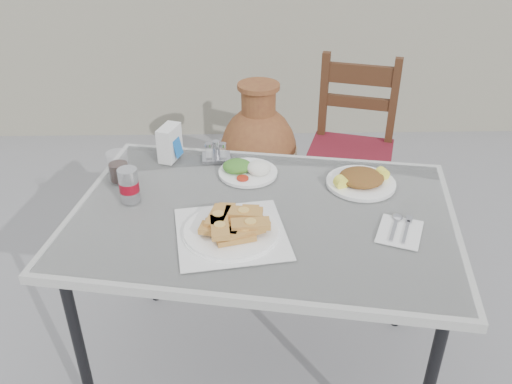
{
  "coord_description": "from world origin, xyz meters",
  "views": [
    {
      "loc": [
        0.02,
        -1.42,
        1.76
      ],
      "look_at": [
        0.06,
        0.15,
        0.82
      ],
      "focal_mm": 38.0,
      "sensor_mm": 36.0,
      "label": 1
    }
  ],
  "objects_px": {
    "pide_plate": "(231,226)",
    "soda_can": "(129,185)",
    "terracotta_urn": "(258,153)",
    "condiment_caddy": "(216,153)",
    "cafe_table": "(263,224)",
    "cola_glass": "(119,168)",
    "napkin_holder": "(170,143)",
    "salad_chopped_plate": "(361,180)",
    "salad_rice_plate": "(247,169)",
    "chair": "(351,150)"
  },
  "relations": [
    {
      "from": "pide_plate",
      "to": "soda_can",
      "type": "bearing_deg",
      "value": 149.46
    },
    {
      "from": "terracotta_urn",
      "to": "condiment_caddy",
      "type": "bearing_deg",
      "value": -102.36
    },
    {
      "from": "cafe_table",
      "to": "pide_plate",
      "type": "relative_size",
      "value": 3.65
    },
    {
      "from": "pide_plate",
      "to": "terracotta_urn",
      "type": "height_order",
      "value": "pide_plate"
    },
    {
      "from": "cola_glass",
      "to": "napkin_holder",
      "type": "height_order",
      "value": "napkin_holder"
    },
    {
      "from": "cafe_table",
      "to": "condiment_caddy",
      "type": "bearing_deg",
      "value": 114.42
    },
    {
      "from": "cafe_table",
      "to": "cola_glass",
      "type": "relative_size",
      "value": 12.72
    },
    {
      "from": "pide_plate",
      "to": "terracotta_urn",
      "type": "relative_size",
      "value": 0.5
    },
    {
      "from": "cafe_table",
      "to": "pide_plate",
      "type": "height_order",
      "value": "pide_plate"
    },
    {
      "from": "salad_chopped_plate",
      "to": "cola_glass",
      "type": "relative_size",
      "value": 2.26
    },
    {
      "from": "salad_chopped_plate",
      "to": "cola_glass",
      "type": "bearing_deg",
      "value": 176.29
    },
    {
      "from": "salad_rice_plate",
      "to": "chair",
      "type": "height_order",
      "value": "chair"
    },
    {
      "from": "cafe_table",
      "to": "salad_rice_plate",
      "type": "xyz_separation_m",
      "value": [
        -0.05,
        0.25,
        0.07
      ]
    },
    {
      "from": "salad_chopped_plate",
      "to": "chair",
      "type": "relative_size",
      "value": 0.26
    },
    {
      "from": "napkin_holder",
      "to": "chair",
      "type": "relative_size",
      "value": 0.14
    },
    {
      "from": "salad_rice_plate",
      "to": "condiment_caddy",
      "type": "bearing_deg",
      "value": 135.22
    },
    {
      "from": "condiment_caddy",
      "to": "napkin_holder",
      "type": "bearing_deg",
      "value": 175.56
    },
    {
      "from": "soda_can",
      "to": "napkin_holder",
      "type": "xyz_separation_m",
      "value": [
        0.1,
        0.31,
        0.01
      ]
    },
    {
      "from": "chair",
      "to": "salad_rice_plate",
      "type": "bearing_deg",
      "value": -109.19
    },
    {
      "from": "condiment_caddy",
      "to": "salad_rice_plate",
      "type": "bearing_deg",
      "value": -44.78
    },
    {
      "from": "cola_glass",
      "to": "soda_can",
      "type": "bearing_deg",
      "value": -65.93
    },
    {
      "from": "pide_plate",
      "to": "terracotta_urn",
      "type": "distance_m",
      "value": 1.45
    },
    {
      "from": "pide_plate",
      "to": "napkin_holder",
      "type": "xyz_separation_m",
      "value": [
        -0.25,
        0.52,
        0.04
      ]
    },
    {
      "from": "cola_glass",
      "to": "chair",
      "type": "xyz_separation_m",
      "value": [
        1.01,
        0.79,
        -0.33
      ]
    },
    {
      "from": "salad_chopped_plate",
      "to": "condiment_caddy",
      "type": "relative_size",
      "value": 2.18
    },
    {
      "from": "cafe_table",
      "to": "salad_rice_plate",
      "type": "height_order",
      "value": "salad_rice_plate"
    },
    {
      "from": "soda_can",
      "to": "condiment_caddy",
      "type": "distance_m",
      "value": 0.41
    },
    {
      "from": "cafe_table",
      "to": "napkin_holder",
      "type": "distance_m",
      "value": 0.53
    },
    {
      "from": "napkin_holder",
      "to": "salad_rice_plate",
      "type": "bearing_deg",
      "value": -4.89
    },
    {
      "from": "soda_can",
      "to": "napkin_holder",
      "type": "height_order",
      "value": "napkin_holder"
    },
    {
      "from": "soda_can",
      "to": "chair",
      "type": "relative_size",
      "value": 0.13
    },
    {
      "from": "napkin_holder",
      "to": "cola_glass",
      "type": "bearing_deg",
      "value": -116.2
    },
    {
      "from": "condiment_caddy",
      "to": "chair",
      "type": "xyz_separation_m",
      "value": [
        0.67,
        0.63,
        -0.31
      ]
    },
    {
      "from": "pide_plate",
      "to": "napkin_holder",
      "type": "distance_m",
      "value": 0.57
    },
    {
      "from": "pide_plate",
      "to": "cola_glass",
      "type": "distance_m",
      "value": 0.54
    },
    {
      "from": "salad_chopped_plate",
      "to": "chair",
      "type": "height_order",
      "value": "chair"
    },
    {
      "from": "pide_plate",
      "to": "salad_rice_plate",
      "type": "xyz_separation_m",
      "value": [
        0.05,
        0.38,
        -0.01
      ]
    },
    {
      "from": "salad_chopped_plate",
      "to": "napkin_holder",
      "type": "bearing_deg",
      "value": 162.55
    },
    {
      "from": "soda_can",
      "to": "salad_chopped_plate",
      "type": "bearing_deg",
      "value": 6.23
    },
    {
      "from": "salad_rice_plate",
      "to": "napkin_holder",
      "type": "bearing_deg",
      "value": 155.97
    },
    {
      "from": "cafe_table",
      "to": "chair",
      "type": "bearing_deg",
      "value": 63.67
    },
    {
      "from": "salad_rice_plate",
      "to": "condiment_caddy",
      "type": "xyz_separation_m",
      "value": [
        -0.12,
        0.12,
        0.01
      ]
    },
    {
      "from": "cola_glass",
      "to": "terracotta_urn",
      "type": "height_order",
      "value": "cola_glass"
    },
    {
      "from": "cola_glass",
      "to": "salad_rice_plate",
      "type": "bearing_deg",
      "value": 3.97
    },
    {
      "from": "cafe_table",
      "to": "terracotta_urn",
      "type": "bearing_deg",
      "value": 89.05
    },
    {
      "from": "soda_can",
      "to": "terracotta_urn",
      "type": "distance_m",
      "value": 1.35
    },
    {
      "from": "salad_chopped_plate",
      "to": "salad_rice_plate",
      "type": "bearing_deg",
      "value": 167.69
    },
    {
      "from": "soda_can",
      "to": "condiment_caddy",
      "type": "relative_size",
      "value": 1.06
    },
    {
      "from": "soda_can",
      "to": "condiment_caddy",
      "type": "xyz_separation_m",
      "value": [
        0.28,
        0.3,
        -0.03
      ]
    },
    {
      "from": "napkin_holder",
      "to": "terracotta_urn",
      "type": "relative_size",
      "value": 0.17
    }
  ]
}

